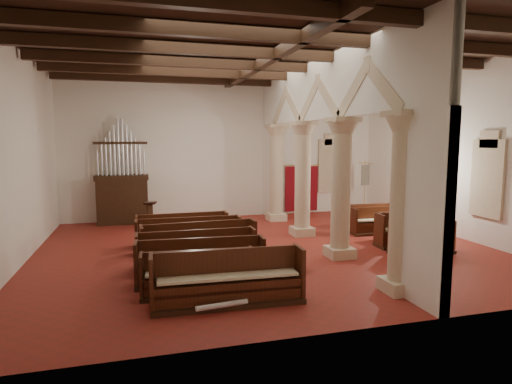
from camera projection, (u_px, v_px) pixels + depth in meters
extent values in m
plane|color=maroon|center=(266.00, 249.00, 13.56)|extent=(14.00, 14.00, 0.00)
plane|color=black|center=(267.00, 54.00, 12.82)|extent=(14.00, 14.00, 0.00)
cube|color=white|center=(227.00, 149.00, 18.93)|extent=(14.00, 0.02, 6.00)
cube|color=white|center=(366.00, 165.00, 7.45)|extent=(14.00, 0.02, 6.00)
cube|color=white|center=(14.00, 156.00, 11.34)|extent=(0.02, 12.00, 6.00)
cube|color=white|center=(457.00, 152.00, 15.03)|extent=(0.02, 12.00, 6.00)
cube|color=beige|center=(399.00, 285.00, 9.71)|extent=(0.75, 0.75, 0.30)
cylinder|color=beige|center=(403.00, 207.00, 9.49)|extent=(0.56, 0.56, 3.30)
cube|color=beige|center=(339.00, 252.00, 12.58)|extent=(0.75, 0.75, 0.30)
cylinder|color=beige|center=(341.00, 191.00, 12.36)|extent=(0.56, 0.56, 3.30)
cube|color=beige|center=(302.00, 231.00, 15.45)|extent=(0.75, 0.75, 0.30)
cylinder|color=beige|center=(303.00, 182.00, 15.23)|extent=(0.56, 0.56, 3.30)
cube|color=beige|center=(276.00, 217.00, 18.32)|extent=(0.75, 0.75, 0.30)
cylinder|color=beige|center=(276.00, 175.00, 18.10)|extent=(0.56, 0.56, 3.30)
cube|color=white|center=(322.00, 88.00, 13.41)|extent=(0.25, 11.90, 1.93)
cube|color=#337358|center=(488.00, 179.00, 13.69)|extent=(0.03, 1.00, 2.20)
cube|color=#337358|center=(412.00, 170.00, 17.52)|extent=(0.03, 1.00, 2.20)
cube|color=#337358|center=(331.00, 166.00, 20.33)|extent=(1.00, 0.03, 2.20)
cube|color=#331C10|center=(123.00, 202.00, 17.52)|extent=(2.00, 0.80, 1.80)
cube|color=#331C10|center=(122.00, 178.00, 17.40)|extent=(2.10, 0.85, 0.20)
cube|color=#351F10|center=(150.00, 228.00, 16.47)|extent=(0.47, 0.47, 0.09)
cube|color=#351F10|center=(150.00, 217.00, 16.42)|extent=(0.23, 0.23, 0.99)
cube|color=#351F10|center=(150.00, 203.00, 16.28)|extent=(0.50, 0.43, 0.17)
cube|color=maroon|center=(301.00, 189.00, 20.00)|extent=(1.60, 0.06, 2.10)
cylinder|color=gold|center=(302.00, 165.00, 19.85)|extent=(1.80, 0.04, 0.04)
cone|color=#331C10|center=(364.00, 216.00, 18.93)|extent=(0.38, 0.38, 0.13)
cylinder|color=gold|center=(365.00, 189.00, 18.78)|extent=(0.04, 0.04, 2.52)
cylinder|color=gold|center=(365.00, 163.00, 18.64)|extent=(0.33, 0.68, 0.03)
cube|color=navy|center=(365.00, 175.00, 18.69)|extent=(0.53, 0.26, 0.89)
cube|color=navy|center=(297.00, 287.00, 9.30)|extent=(0.30, 0.25, 0.30)
cube|color=#153797|center=(300.00, 262.00, 11.28)|extent=(0.35, 0.32, 0.28)
cube|color=#16199A|center=(227.00, 246.00, 12.78)|extent=(0.39, 0.34, 0.34)
cylinder|color=white|center=(222.00, 305.00, 8.54)|extent=(1.08, 0.24, 0.11)
cylinder|color=white|center=(253.00, 277.00, 10.26)|extent=(1.03, 0.44, 0.11)
cube|color=#331C10|center=(229.00, 302.00, 8.98)|extent=(3.22, 0.89, 0.11)
cube|color=#4C2710|center=(229.00, 289.00, 8.89)|extent=(3.06, 0.55, 0.49)
cube|color=#4C2710|center=(226.00, 273.00, 9.10)|extent=(3.04, 0.19, 1.04)
cube|color=#4C2710|center=(151.00, 282.00, 8.52)|extent=(0.10, 0.66, 1.04)
cube|color=#4C2710|center=(298.00, 269.00, 9.34)|extent=(0.10, 0.66, 1.04)
cube|color=beige|center=(229.00, 276.00, 8.86)|extent=(2.93, 0.50, 0.05)
cube|color=#331C10|center=(199.00, 292.00, 9.57)|extent=(2.56, 0.82, 0.09)
cube|color=#532311|center=(199.00, 282.00, 9.49)|extent=(2.40, 0.53, 0.42)
cube|color=#532311|center=(197.00, 269.00, 9.67)|extent=(2.38, 0.22, 0.89)
cube|color=#532311|center=(141.00, 275.00, 9.20)|extent=(0.10, 0.56, 0.89)
cube|color=#532311|center=(251.00, 266.00, 9.85)|extent=(0.10, 0.56, 0.89)
cube|color=beige|center=(199.00, 272.00, 9.46)|extent=(2.30, 0.48, 0.05)
cube|color=#331C10|center=(201.00, 281.00, 10.33)|extent=(3.12, 0.92, 0.10)
cube|color=#4D2510|center=(201.00, 270.00, 10.25)|extent=(2.95, 0.60, 0.46)
cube|color=#4D2510|center=(200.00, 257.00, 10.44)|extent=(2.93, 0.27, 0.97)
cube|color=#4D2510|center=(136.00, 264.00, 9.89)|extent=(0.11, 0.62, 0.97)
cube|color=#4D2510|center=(261.00, 255.00, 10.68)|extent=(0.11, 0.62, 0.97)
cube|color=beige|center=(201.00, 260.00, 10.21)|extent=(2.83, 0.55, 0.05)
cube|color=#331C10|center=(197.00, 269.00, 11.27)|extent=(3.11, 0.74, 0.10)
cube|color=#511A11|center=(197.00, 259.00, 11.19)|extent=(2.96, 0.43, 0.46)
cube|color=#511A11|center=(196.00, 247.00, 11.38)|extent=(2.96, 0.09, 0.97)
cube|color=#511A11|center=(137.00, 253.00, 10.82)|extent=(0.08, 0.61, 0.97)
cube|color=#511A11|center=(252.00, 245.00, 11.63)|extent=(0.08, 0.61, 0.97)
cube|color=beige|center=(197.00, 250.00, 11.16)|extent=(2.84, 0.39, 0.05)
cube|color=#331C10|center=(200.00, 260.00, 12.06)|extent=(3.25, 0.92, 0.11)
cube|color=#531B11|center=(200.00, 251.00, 11.97)|extent=(3.08, 0.59, 0.48)
cube|color=#531B11|center=(199.00, 239.00, 12.17)|extent=(3.06, 0.24, 1.02)
cube|color=#531B11|center=(142.00, 244.00, 11.59)|extent=(0.11, 0.65, 1.02)
cube|color=#531B11|center=(253.00, 237.00, 12.42)|extent=(0.11, 0.65, 1.02)
cube|color=beige|center=(200.00, 241.00, 11.94)|extent=(2.96, 0.54, 0.05)
cube|color=#331C10|center=(189.00, 250.00, 13.21)|extent=(3.21, 0.79, 0.10)
cube|color=#4C2410|center=(189.00, 242.00, 13.12)|extent=(3.05, 0.48, 0.45)
cube|color=#4C2410|center=(188.00, 232.00, 13.31)|extent=(3.04, 0.15, 0.95)
cube|color=#4C2410|center=(136.00, 236.00, 12.75)|extent=(0.09, 0.60, 0.95)
cube|color=#4C2410|center=(238.00, 230.00, 13.57)|extent=(0.09, 0.60, 0.95)
cube|color=beige|center=(189.00, 234.00, 13.09)|extent=(2.93, 0.44, 0.05)
cube|color=#331C10|center=(183.00, 243.00, 14.11)|extent=(2.98, 0.72, 0.10)
cube|color=#4F2010|center=(183.00, 235.00, 14.03)|extent=(2.82, 0.43, 0.44)
cube|color=#4F2010|center=(182.00, 227.00, 14.21)|extent=(2.82, 0.11, 0.93)
cube|color=#4F2010|center=(137.00, 230.00, 13.68)|extent=(0.08, 0.59, 0.93)
cube|color=#4F2010|center=(226.00, 225.00, 14.45)|extent=(0.08, 0.59, 0.93)
cube|color=beige|center=(183.00, 228.00, 14.00)|extent=(2.71, 0.39, 0.05)
cube|color=#331C10|center=(421.00, 252.00, 12.98)|extent=(1.99, 0.69, 0.10)
cube|color=#48260F|center=(423.00, 244.00, 12.90)|extent=(1.84, 0.40, 0.43)
cube|color=#48260F|center=(418.00, 235.00, 13.08)|extent=(1.84, 0.08, 0.91)
cube|color=#48260F|center=(394.00, 238.00, 12.68)|extent=(0.07, 0.58, 0.91)
cube|color=#48260F|center=(448.00, 234.00, 13.18)|extent=(0.07, 0.58, 0.91)
cube|color=beige|center=(423.00, 236.00, 12.87)|extent=(1.77, 0.36, 0.05)
cube|color=#331C10|center=(408.00, 245.00, 13.86)|extent=(2.16, 0.84, 0.10)
cube|color=#4C2110|center=(409.00, 236.00, 13.78)|extent=(2.00, 0.52, 0.47)
cube|color=#4C2110|center=(405.00, 227.00, 13.97)|extent=(1.98, 0.18, 0.99)
cube|color=#4C2110|center=(380.00, 230.00, 13.54)|extent=(0.11, 0.63, 0.99)
cube|color=#4C2110|center=(436.00, 226.00, 14.08)|extent=(0.11, 0.63, 0.99)
cube|color=beige|center=(410.00, 228.00, 13.74)|extent=(1.91, 0.47, 0.05)
cube|color=#331C10|center=(401.00, 238.00, 14.81)|extent=(1.68, 0.76, 0.09)
cube|color=#562C12|center=(402.00, 231.00, 14.74)|extent=(1.51, 0.47, 0.42)
cube|color=#562C12|center=(398.00, 223.00, 14.91)|extent=(1.49, 0.16, 0.88)
cube|color=#562C12|center=(381.00, 225.00, 14.56)|extent=(0.10, 0.56, 0.88)
cube|color=#562C12|center=(420.00, 223.00, 14.98)|extent=(0.10, 0.56, 0.88)
cube|color=beige|center=(402.00, 224.00, 14.71)|extent=(1.45, 0.43, 0.05)
cube|color=#331C10|center=(377.00, 233.00, 15.68)|extent=(1.98, 0.76, 0.09)
cube|color=#4A280F|center=(378.00, 226.00, 15.61)|extent=(1.81, 0.47, 0.42)
cube|color=#4A280F|center=(375.00, 219.00, 15.78)|extent=(1.79, 0.17, 0.89)
cube|color=#4A280F|center=(354.00, 221.00, 15.39)|extent=(0.10, 0.56, 0.89)
cube|color=#4A280F|center=(400.00, 218.00, 15.89)|extent=(0.10, 0.56, 0.89)
cube|color=beige|center=(378.00, 220.00, 15.58)|extent=(1.74, 0.43, 0.05)
cube|color=#331C10|center=(371.00, 228.00, 16.53)|extent=(1.84, 0.74, 0.09)
cube|color=#471D0F|center=(372.00, 222.00, 16.45)|extent=(1.68, 0.46, 0.41)
cube|color=#471D0F|center=(369.00, 215.00, 16.63)|extent=(1.66, 0.16, 0.87)
cube|color=#471D0F|center=(351.00, 217.00, 16.26)|extent=(0.10, 0.55, 0.87)
cube|color=#471D0F|center=(391.00, 214.00, 16.72)|extent=(0.10, 0.55, 0.87)
cube|color=beige|center=(372.00, 216.00, 16.42)|extent=(1.61, 0.42, 0.05)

